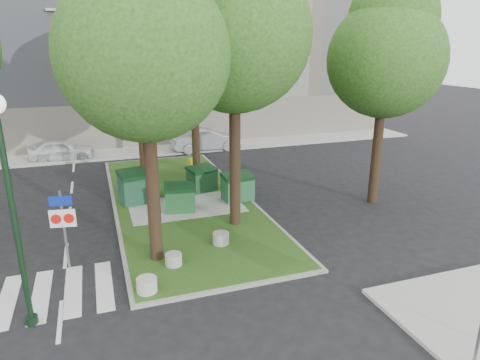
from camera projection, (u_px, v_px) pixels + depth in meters
name	position (u px, v px, depth m)	size (l,w,h in m)	color
ground	(220.00, 291.00, 12.94)	(120.00, 120.00, 0.00)	black
median_island	(182.00, 200.00, 20.28)	(6.00, 16.00, 0.12)	#214012
median_kerb	(182.00, 201.00, 20.29)	(6.30, 16.30, 0.10)	gray
building_sidewalk	(144.00, 152.00, 29.58)	(42.00, 3.00, 0.12)	#999993
zebra_crossing	(89.00, 287.00, 13.12)	(5.00, 3.00, 0.01)	silver
apartment_building	(125.00, 33.00, 33.94)	(41.00, 12.00, 16.00)	#C1AD91
tree_median_near_left	(146.00, 38.00, 12.59)	(5.20, 5.20, 10.53)	black
tree_median_near_right	(236.00, 19.00, 15.29)	(5.60, 5.60, 11.46)	black
tree_median_mid	(139.00, 48.00, 18.71)	(4.80, 4.80, 9.99)	black
tree_median_far	(193.00, 20.00, 22.00)	(5.80, 5.80, 11.93)	black
tree_street_right	(388.00, 48.00, 18.23)	(5.00, 5.00, 10.06)	black
dumpster_a	(138.00, 186.00, 19.75)	(1.86, 1.48, 1.55)	#0F3923
dumpster_b	(180.00, 198.00, 18.71)	(1.47, 1.14, 1.24)	#13431D
dumpster_c	(202.00, 179.00, 21.36)	(1.60, 1.35, 1.27)	#103617
dumpster_d	(238.00, 187.00, 20.05)	(1.49, 1.10, 1.31)	#164827
bollard_left	(147.00, 285.00, 12.63)	(0.61, 0.61, 0.43)	#ADADA8
bollard_right	(221.00, 238.00, 15.69)	(0.60, 0.60, 0.43)	gray
bollard_mid	(174.00, 259.00, 14.18)	(0.55, 0.55, 0.40)	#9B9B96
litter_bin	(191.00, 164.00, 25.17)	(0.36, 0.36, 0.63)	yellow
street_lamp	(9.00, 188.00, 10.27)	(0.48, 0.48, 6.08)	black
traffic_sign_pole	(63.00, 219.00, 13.75)	(0.81, 0.18, 2.72)	slate
car_white	(62.00, 150.00, 27.45)	(1.60, 3.97, 1.35)	silver
car_silver	(206.00, 140.00, 29.87)	(1.67, 4.79, 1.58)	#979A9E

